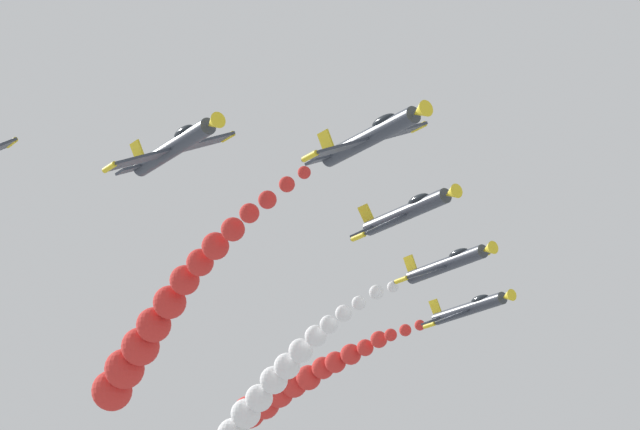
{
  "coord_description": "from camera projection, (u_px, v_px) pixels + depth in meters",
  "views": [
    {
      "loc": [
        52.99,
        78.08,
        83.27
      ],
      "look_at": [
        0.0,
        0.0,
        114.67
      ],
      "focal_mm": 78.22,
      "sensor_mm": 36.0,
      "label": 1
    }
  ],
  "objects": [
    {
      "name": "smoke_trail_lead",
      "position": [
        152.0,
        332.0,
        106.57
      ],
      "size": [
        3.34,
        29.68,
        12.17
      ],
      "color": "red"
    },
    {
      "name": "airplane_left_inner",
      "position": [
        407.0,
        212.0,
        99.56
      ],
      "size": [
        8.44,
        10.35,
        5.13
      ],
      "rotation": [
        0.0,
        0.53,
        0.0
      ],
      "color": "#333842"
    },
    {
      "name": "airplane_lead",
      "position": [
        371.0,
        136.0,
        86.33
      ],
      "size": [
        8.86,
        10.35,
        4.27
      ],
      "rotation": [
        0.0,
        0.42,
        0.0
      ],
      "color": "#333842"
    },
    {
      "name": "airplane_right_inner",
      "position": [
        174.0,
        147.0,
        88.2
      ],
      "size": [
        8.82,
        10.35,
        4.35
      ],
      "rotation": [
        0.0,
        0.43,
        0.0
      ],
      "color": "#333842"
    },
    {
      "name": "airplane_trailing",
      "position": [
        470.0,
        308.0,
        122.52
      ],
      "size": [
        8.86,
        10.35,
        4.26
      ],
      "rotation": [
        0.0,
        0.42,
        0.0
      ],
      "color": "#333842"
    },
    {
      "name": "airplane_left_outer",
      "position": [
        447.0,
        264.0,
        110.81
      ],
      "size": [
        8.99,
        10.35,
        3.94
      ],
      "rotation": [
        0.0,
        0.39,
        0.0
      ],
      "color": "#333842"
    },
    {
      "name": "smoke_trail_left_outer",
      "position": [
        270.0,
        389.0,
        129.18
      ],
      "size": [
        3.16,
        26.81,
        11.29
      ],
      "color": "white"
    },
    {
      "name": "smoke_trail_trailing",
      "position": [
        290.0,
        388.0,
        139.93
      ],
      "size": [
        6.07,
        25.88,
        7.15
      ],
      "color": "red"
    }
  ]
}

